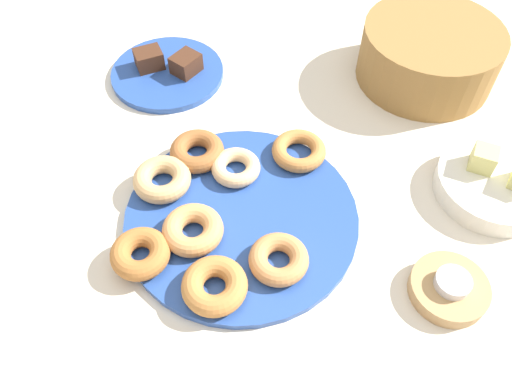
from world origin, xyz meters
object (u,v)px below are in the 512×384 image
tealight (453,282)px  donut_0 (279,259)px  donut_5 (162,179)px  fruit_bowl (493,185)px  brownie_near (149,59)px  donut_2 (236,167)px  candle_holder (449,289)px  donut_1 (193,230)px  donut_6 (140,254)px  donut_7 (197,151)px  cake_plate (168,73)px  donut_plate (241,217)px  basket (429,55)px  melon_chunk_left (484,159)px  donut_4 (299,151)px  donut_3 (215,286)px  brownie_far (186,64)px

tealight → donut_0: bearing=-142.1°
donut_5 → fruit_bowl: (0.35, 0.38, -0.01)m
donut_0 → brownie_near: size_ratio=1.68×
donut_2 → candle_holder: bearing=12.2°
donut_1 → donut_6: bearing=-103.5°
donut_7 → cake_plate: size_ratio=0.41×
donut_plate → donut_2: donut_2 is taller
donut_plate → donut_7: (-0.14, 0.02, 0.02)m
basket → melon_chunk_left: 0.26m
donut_6 → donut_2: bearing=98.3°
donut_0 → donut_6: size_ratio=1.00×
candle_holder → tealight: size_ratio=2.22×
cake_plate → donut_1: bearing=-30.9°
donut_4 → cake_plate: bearing=-174.9°
basket → melon_chunk_left: bearing=-35.7°
donut_0 → donut_3: bearing=-107.3°
donut_0 → fruit_bowl: 0.37m
donut_plate → candle_holder: (0.28, 0.13, 0.01)m
donut_3 → brownie_far: (-0.39, 0.26, 0.00)m
donut_2 → donut_7: (-0.07, -0.02, 0.00)m
donut_1 → donut_5: (-0.11, 0.02, -0.00)m
donut_1 → melon_chunk_left: 0.46m
donut_6 → brownie_near: brownie_near is taller
melon_chunk_left → donut_5: bearing=-130.5°
cake_plate → candle_holder: bearing=0.5°
donut_1 → donut_3: same height
donut_3 → basket: 0.59m
donut_3 → cake_plate: (-0.42, 0.23, -0.02)m
donut_plate → melon_chunk_left: (0.20, 0.33, 0.05)m
donut_3 → basket: (-0.08, 0.59, 0.02)m
brownie_far → candle_holder: size_ratio=0.47×
donut_0 → donut_3: donut_3 is taller
donut_4 → candle_holder: 0.31m
donut_4 → donut_6: 0.30m
donut_0 → donut_7: 0.24m
cake_plate → brownie_far: bearing=45.0°
donut_0 → candle_holder: bearing=37.9°
donut_plate → donut_4: (-0.03, 0.15, 0.02)m
donut_2 → donut_3: donut_3 is taller
brownie_far → tealight: bearing=-2.0°
donut_2 → fruit_bowl: (0.30, 0.28, -0.01)m
donut_1 → donut_4: bearing=91.3°
brownie_near → tealight: bearing=1.9°
donut_7 → brownie_far: bearing=146.6°
donut_7 → candle_holder: 0.43m
donut_4 → donut_5: bearing=-116.8°
candle_holder → melon_chunk_left: (-0.09, 0.20, 0.04)m
donut_2 → basket: bearing=82.6°
donut_1 → donut_2: bearing=111.1°
cake_plate → candle_holder: size_ratio=2.00×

